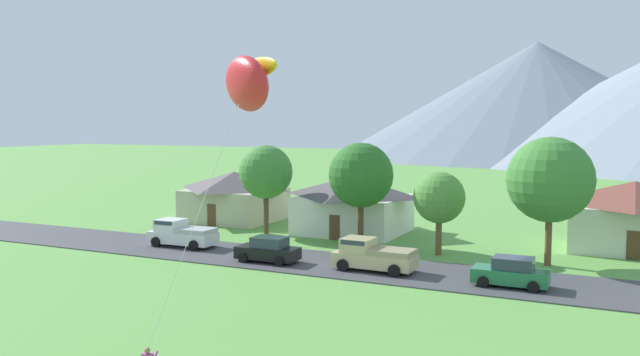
# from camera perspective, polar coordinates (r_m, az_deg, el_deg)

# --- Properties ---
(road_strip) EXTENTS (160.00, 7.07, 0.08)m
(road_strip) POSITION_cam_1_polar(r_m,az_deg,el_deg) (40.67, 9.58, -8.37)
(road_strip) COLOR #424247
(road_strip) RESTS_ON ground
(mountain_central_ridge) EXTENTS (108.80, 108.80, 31.12)m
(mountain_central_ridge) POSITION_cam_1_polar(r_m,az_deg,el_deg) (187.13, 18.53, 6.61)
(mountain_central_ridge) COLOR slate
(mountain_central_ridge) RESTS_ON ground
(house_leftmost) EXTENTS (9.16, 6.87, 5.14)m
(house_leftmost) POSITION_cam_1_polar(r_m,az_deg,el_deg) (51.88, 25.99, -2.97)
(house_leftmost) COLOR silver
(house_leftmost) RESTS_ON ground
(house_left_center) EXTENTS (8.63, 8.27, 4.68)m
(house_left_center) POSITION_cam_1_polar(r_m,az_deg,el_deg) (62.03, -7.54, -1.51)
(house_left_center) COLOR beige
(house_left_center) RESTS_ON ground
(house_rightmost) EXTENTS (9.02, 8.41, 4.81)m
(house_rightmost) POSITION_cam_1_polar(r_m,az_deg,el_deg) (54.84, 2.96, -2.25)
(house_rightmost) COLOR silver
(house_rightmost) RESTS_ON ground
(tree_near_left) EXTENTS (5.57, 5.57, 8.44)m
(tree_near_left) POSITION_cam_1_polar(r_m,az_deg,el_deg) (44.36, 19.65, -0.15)
(tree_near_left) COLOR brown
(tree_near_left) RESTS_ON ground
(tree_center) EXTENTS (4.93, 4.93, 7.84)m
(tree_center) POSITION_cam_1_polar(r_m,az_deg,el_deg) (48.83, 3.63, 0.24)
(tree_center) COLOR #4C3823
(tree_center) RESTS_ON ground
(tree_right_of_center) EXTENTS (3.64, 3.64, 5.91)m
(tree_right_of_center) POSITION_cam_1_polar(r_m,az_deg,el_deg) (46.09, 10.48, -1.74)
(tree_right_of_center) COLOR brown
(tree_right_of_center) RESTS_ON ground
(tree_near_right) EXTENTS (4.49, 4.49, 7.47)m
(tree_near_right) POSITION_cam_1_polar(r_m,az_deg,el_deg) (54.05, -4.81, 0.52)
(tree_near_right) COLOR #4C3823
(tree_near_right) RESTS_ON ground
(parked_car_black_west_end) EXTENTS (4.24, 2.15, 1.68)m
(parked_car_black_west_end) POSITION_cam_1_polar(r_m,az_deg,el_deg) (43.38, -4.60, -6.36)
(parked_car_black_west_end) COLOR black
(parked_car_black_west_end) RESTS_ON road_strip
(parked_car_green_mid_east) EXTENTS (4.22, 2.12, 1.68)m
(parked_car_green_mid_east) POSITION_cam_1_polar(r_m,az_deg,el_deg) (38.48, 16.52, -8.02)
(parked_car_green_mid_east) COLOR #237042
(parked_car_green_mid_east) RESTS_ON road_strip
(pickup_truck_white_west_side) EXTENTS (5.24, 2.41, 1.99)m
(pickup_truck_white_west_side) POSITION_cam_1_polar(r_m,az_deg,el_deg) (49.61, -12.15, -4.79)
(pickup_truck_white_west_side) COLOR white
(pickup_truck_white_west_side) RESTS_ON road_strip
(pickup_truck_sand_east_side) EXTENTS (5.24, 2.41, 1.99)m
(pickup_truck_sand_east_side) POSITION_cam_1_polar(r_m,az_deg,el_deg) (40.87, 4.64, -6.79)
(pickup_truck_sand_east_side) COLOR #C6B284
(pickup_truck_sand_east_side) RESTS_ON road_strip
(kite_flyer_with_kite) EXTENTS (5.01, 3.41, 11.67)m
(kite_flyer_with_kite) POSITION_cam_1_polar(r_m,az_deg,el_deg) (21.90, -6.56, 7.94)
(kite_flyer_with_kite) COLOR #70604C
(kite_flyer_with_kite) RESTS_ON ground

